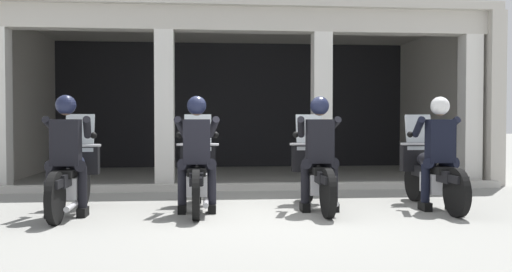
% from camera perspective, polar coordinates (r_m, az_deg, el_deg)
% --- Properties ---
extents(ground_plane, '(80.00, 80.00, 0.00)m').
position_cam_1_polar(ground_plane, '(10.21, -1.29, -5.40)').
color(ground_plane, gray).
extents(station_building, '(10.01, 5.14, 3.53)m').
position_cam_1_polar(station_building, '(12.71, -2.11, 6.07)').
color(station_building, black).
rests_on(station_building, ground).
extents(kerb_strip, '(9.51, 0.24, 0.12)m').
position_cam_1_polar(kerb_strip, '(9.62, -1.08, -5.48)').
color(kerb_strip, '#B7B5AD').
rests_on(kerb_strip, ground).
extents(motorcycle_far_left, '(0.62, 2.04, 1.35)m').
position_cam_1_polar(motorcycle_far_left, '(7.61, -19.10, -4.10)').
color(motorcycle_far_left, black).
rests_on(motorcycle_far_left, ground).
extents(police_officer_far_left, '(0.63, 0.61, 1.58)m').
position_cam_1_polar(police_officer_far_left, '(7.31, -19.67, -0.90)').
color(police_officer_far_left, black).
rests_on(police_officer_far_left, ground).
extents(motorcycle_center_left, '(0.62, 2.04, 1.35)m').
position_cam_1_polar(motorcycle_center_left, '(7.53, -6.30, -4.09)').
color(motorcycle_center_left, black).
rests_on(motorcycle_center_left, ground).
extents(police_officer_center_left, '(0.63, 0.61, 1.58)m').
position_cam_1_polar(police_officer_center_left, '(7.21, -6.37, -0.85)').
color(police_officer_center_left, black).
rests_on(police_officer_center_left, ground).
extents(motorcycle_center_right, '(0.62, 2.04, 1.35)m').
position_cam_1_polar(motorcycle_center_right, '(7.67, 6.36, -3.98)').
color(motorcycle_center_right, black).
rests_on(motorcycle_center_right, ground).
extents(police_officer_center_right, '(0.63, 0.61, 1.58)m').
position_cam_1_polar(police_officer_center_right, '(7.36, 6.81, -0.80)').
color(police_officer_center_right, black).
rests_on(police_officer_center_right, ground).
extents(motorcycle_far_right, '(0.62, 2.04, 1.35)m').
position_cam_1_polar(motorcycle_far_right, '(8.10, 18.21, -3.75)').
color(motorcycle_far_right, black).
rests_on(motorcycle_far_right, ground).
extents(police_officer_far_right, '(0.63, 0.61, 1.58)m').
position_cam_1_polar(police_officer_far_right, '(7.81, 19.06, -0.74)').
color(police_officer_far_right, black).
rests_on(police_officer_far_right, ground).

